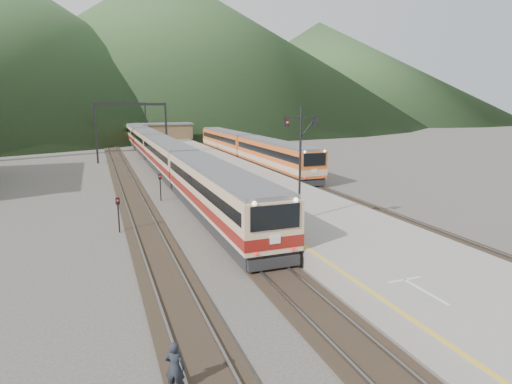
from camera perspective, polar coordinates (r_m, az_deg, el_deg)
name	(u,v)px	position (r m, az deg, el deg)	size (l,w,h in m)	color
track_main	(173,177)	(47.31, -10.98, 1.91)	(2.60, 200.00, 0.23)	black
track_far	(125,180)	(46.76, -17.02, 1.49)	(2.60, 200.00, 0.23)	black
track_second	(271,172)	(50.46, 2.00, 2.75)	(2.60, 200.00, 0.23)	black
platform	(228,173)	(46.57, -3.77, 2.49)	(8.00, 100.00, 1.00)	gray
gantry_near	(131,121)	(61.22, -16.28, 9.10)	(9.55, 0.25, 8.00)	black
gantry_far	(120,115)	(86.15, -17.65, 9.71)	(9.55, 0.25, 8.00)	black
station_shed	(168,131)	(85.20, -11.71, 7.97)	(9.40, 4.40, 3.10)	brown
hill_b	(165,44)	(240.76, -12.09, 18.71)	(220.00, 220.00, 75.00)	#2F4A2A
hill_c	(318,70)	(246.53, 8.28, 15.76)	(160.00, 160.00, 50.00)	#2F4A2A
main_train	(155,147)	(60.54, -13.30, 5.91)	(3.06, 83.86, 3.74)	tan
second_train	(247,148)	(58.05, -1.21, 5.83)	(2.80, 38.20, 3.42)	#D25C22
signal_mast	(300,152)	(25.85, 5.93, 5.33)	(2.20, 0.34, 6.86)	black
short_signal_b	(160,184)	(36.40, -12.65, 1.10)	(0.25, 0.21, 2.27)	black
short_signal_c	(118,210)	(28.25, -17.91, -2.31)	(0.26, 0.22, 2.27)	black
worker	(175,368)	(13.23, -10.77, -22.02)	(0.58, 0.38, 1.59)	black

